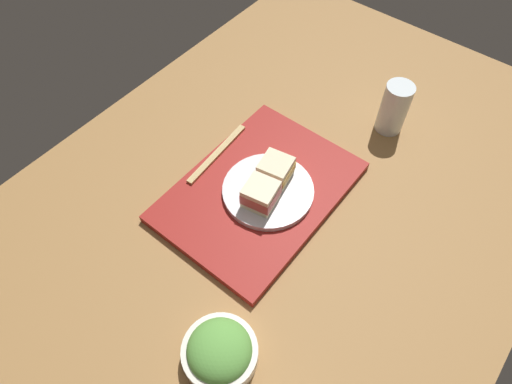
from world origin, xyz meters
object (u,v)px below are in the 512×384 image
sandwich_plate (268,191)px  sandwich_near (276,170)px  chopsticks_pair (217,153)px  salad_bowl (220,352)px  drinking_glass (394,108)px  sandwich_far (261,194)px

sandwich_plate → sandwich_near: (-3.47, -0.76, 3.05)cm
chopsticks_pair → sandwich_near: bearing=99.1°
sandwich_plate → salad_bowl: (31.21, 13.94, 0.42)cm
chopsticks_pair → drinking_glass: (-33.05, 25.23, 4.08)cm
salad_bowl → drinking_glass: bearing=-176.5°
chopsticks_pair → salad_bowl: bearing=42.0°
chopsticks_pair → drinking_glass: drinking_glass is taller
sandwich_near → chopsticks_pair: 15.04cm
sandwich_plate → sandwich_near: bearing=-167.7°
sandwich_plate → sandwich_far: (3.47, 0.76, 3.20)cm
salad_bowl → sandwich_near: bearing=-157.0°
sandwich_plate → sandwich_far: size_ratio=2.60×
sandwich_near → drinking_glass: (-30.73, 10.75, 0.74)cm
sandwich_near → sandwich_far: sandwich_far is taller
sandwich_plate → salad_bowl: size_ratio=1.49×
sandwich_far → sandwich_near: bearing=-167.7°
sandwich_plate → chopsticks_pair: (-1.14, -15.23, -0.29)cm
salad_bowl → sandwich_plate: bearing=-155.9°
sandwich_near → salad_bowl: sandwich_near is taller
sandwich_near → chopsticks_pair: bearing=-80.9°
drinking_glass → sandwich_near: bearing=-19.3°
sandwich_near → drinking_glass: 32.57cm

